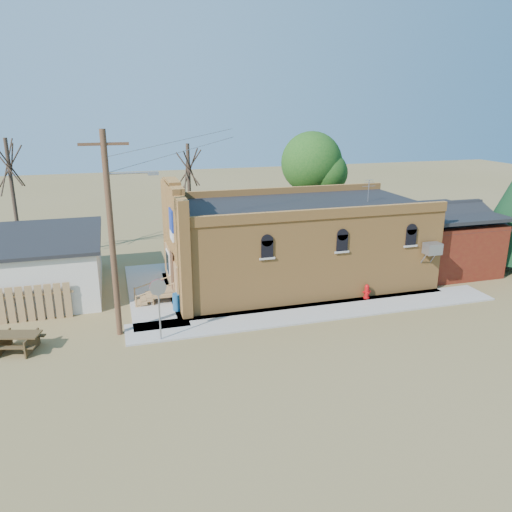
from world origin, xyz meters
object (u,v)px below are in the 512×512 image
object	(u,v)px
fire_hydrant	(367,291)
picnic_table	(17,340)
utility_pole	(112,231)
stop_sign	(158,293)
trash_barrel	(178,302)
brick_bar	(292,243)

from	to	relation	value
fire_hydrant	picnic_table	distance (m)	16.87
utility_pole	stop_sign	world-z (taller)	utility_pole
utility_pole	stop_sign	xyz separation A→B (m)	(1.66, -1.20, -2.55)
fire_hydrant	picnic_table	world-z (taller)	fire_hydrant
stop_sign	trash_barrel	bearing A→B (deg)	86.37
trash_barrel	picnic_table	distance (m)	7.42
utility_pole	picnic_table	size ratio (longest dim) A/B	4.11
fire_hydrant	trash_barrel	xyz separation A→B (m)	(-9.80, 1.26, 0.04)
brick_bar	picnic_table	size ratio (longest dim) A/B	7.49
stop_sign	picnic_table	distance (m)	6.14
utility_pole	trash_barrel	bearing A→B (deg)	33.06
brick_bar	picnic_table	world-z (taller)	brick_bar
trash_barrel	utility_pole	bearing A→B (deg)	-146.94
picnic_table	utility_pole	bearing A→B (deg)	22.33
stop_sign	picnic_table	world-z (taller)	stop_sign
trash_barrel	brick_bar	bearing A→B (deg)	19.38
brick_bar	trash_barrel	xyz separation A→B (m)	(-6.94, -2.44, -1.84)
fire_hydrant	stop_sign	size ratio (longest dim) A/B	0.28
brick_bar	trash_barrel	bearing A→B (deg)	-160.62
utility_pole	fire_hydrant	bearing A→B (deg)	2.70
picnic_table	fire_hydrant	bearing A→B (deg)	19.39
brick_bar	fire_hydrant	size ratio (longest dim) A/B	21.34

